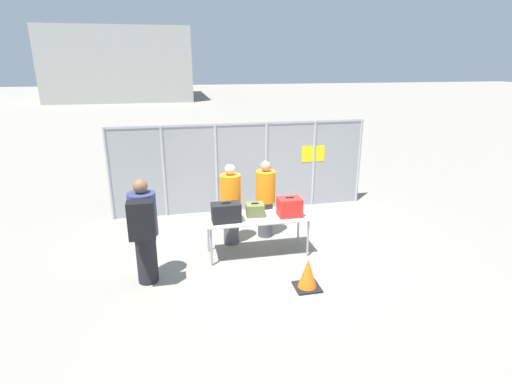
# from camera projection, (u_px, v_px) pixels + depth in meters

# --- Properties ---
(ground_plane) EXTENTS (120.00, 120.00, 0.00)m
(ground_plane) POSITION_uv_depth(u_px,v_px,m) (265.00, 254.00, 7.67)
(ground_plane) COLOR gray
(fence_section) EXTENTS (6.19, 0.07, 2.16)m
(fence_section) POSITION_uv_depth(u_px,v_px,m) (242.00, 166.00, 9.62)
(fence_section) COLOR #9EA0A5
(fence_section) RESTS_ON ground_plane
(inspection_table) EXTENTS (1.93, 0.70, 0.75)m
(inspection_table) POSITION_uv_depth(u_px,v_px,m) (257.00, 220.00, 7.45)
(inspection_table) COLOR #B2B2AD
(inspection_table) RESTS_ON ground_plane
(suitcase_black) EXTENTS (0.52, 0.30, 0.37)m
(suitcase_black) POSITION_uv_depth(u_px,v_px,m) (226.00, 213.00, 7.19)
(suitcase_black) COLOR black
(suitcase_black) RESTS_ON inspection_table
(suitcase_olive) EXTENTS (0.36, 0.32, 0.25)m
(suitcase_olive) POSITION_uv_depth(u_px,v_px,m) (255.00, 210.00, 7.49)
(suitcase_olive) COLOR #566033
(suitcase_olive) RESTS_ON inspection_table
(suitcase_red) EXTENTS (0.43, 0.34, 0.38)m
(suitcase_red) POSITION_uv_depth(u_px,v_px,m) (290.00, 207.00, 7.46)
(suitcase_red) COLOR red
(suitcase_red) RESTS_ON inspection_table
(traveler_hooded) EXTENTS (0.44, 0.69, 1.79)m
(traveler_hooded) POSITION_uv_depth(u_px,v_px,m) (144.00, 228.00, 6.36)
(traveler_hooded) COLOR black
(traveler_hooded) RESTS_ON ground_plane
(security_worker_near) EXTENTS (0.40, 0.40, 1.62)m
(security_worker_near) POSITION_uv_depth(u_px,v_px,m) (265.00, 198.00, 8.21)
(security_worker_near) COLOR #4C4C51
(security_worker_near) RESTS_ON ground_plane
(security_worker_far) EXTENTS (0.41, 0.41, 1.64)m
(security_worker_far) POSITION_uv_depth(u_px,v_px,m) (231.00, 203.00, 7.88)
(security_worker_far) COLOR #4C4C51
(security_worker_far) RESTS_ON ground_plane
(utility_trailer) EXTENTS (3.88, 2.23, 0.74)m
(utility_trailer) POSITION_uv_depth(u_px,v_px,m) (299.00, 166.00, 12.45)
(utility_trailer) COLOR white
(utility_trailer) RESTS_ON ground_plane
(distant_hangar) EXTENTS (12.89, 12.82, 6.50)m
(distant_hangar) POSITION_uv_depth(u_px,v_px,m) (123.00, 65.00, 40.04)
(distant_hangar) COLOR #999993
(distant_hangar) RESTS_ON ground_plane
(traffic_cone) EXTENTS (0.41, 0.41, 0.51)m
(traffic_cone) POSITION_uv_depth(u_px,v_px,m) (308.00, 275.00, 6.44)
(traffic_cone) COLOR black
(traffic_cone) RESTS_ON ground_plane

